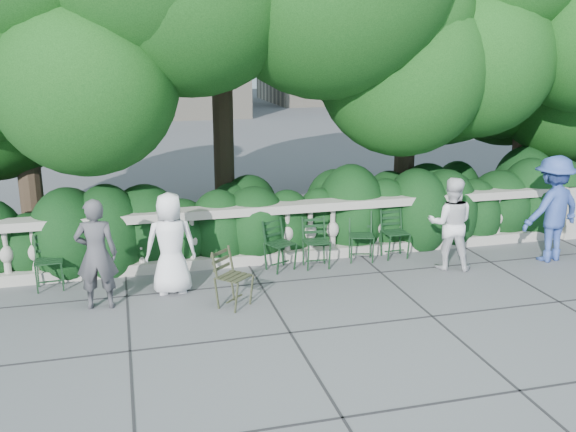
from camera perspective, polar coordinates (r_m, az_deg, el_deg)
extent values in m
plane|color=#505157|center=(9.35, 1.58, -7.48)|extent=(90.00, 90.00, 0.00)
cube|color=#9E998E|center=(10.94, -1.07, -3.56)|extent=(12.00, 0.32, 0.18)
cube|color=#9E998E|center=(10.71, -1.09, 0.71)|extent=(12.00, 0.36, 0.14)
cube|color=#9E998E|center=(13.37, 23.74, 0.43)|extent=(0.44, 0.44, 1.00)
cylinder|color=#3F3023|center=(11.98, -22.00, 3.46)|extent=(0.40, 0.40, 2.80)
ellipsoid|color=#0E350F|center=(11.35, -23.42, 14.36)|extent=(5.28, 5.28, 3.96)
cylinder|color=#3F3023|center=(12.57, -5.74, 6.37)|extent=(0.40, 0.40, 3.40)
cylinder|color=#3F3023|center=(12.97, 10.32, 5.57)|extent=(0.40, 0.40, 3.00)
ellipsoid|color=#0E350F|center=(12.39, 11.79, 16.31)|extent=(5.52, 5.52, 4.14)
cylinder|color=#3F3023|center=(14.92, 20.02, 5.34)|extent=(0.40, 0.40, 2.60)
ellipsoid|color=#0E350F|center=(14.42, 21.70, 13.30)|extent=(4.80, 4.80, 3.60)
imported|color=white|center=(9.53, -10.39, -2.42)|extent=(0.75, 0.49, 1.52)
imported|color=#46454B|center=(9.21, -16.67, -3.27)|extent=(0.61, 0.43, 1.57)
imported|color=silver|center=(10.73, 14.25, -0.65)|extent=(0.91, 0.82, 1.52)
imported|color=#344C9C|center=(11.66, 22.44, 0.60)|extent=(1.28, 0.89, 1.80)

